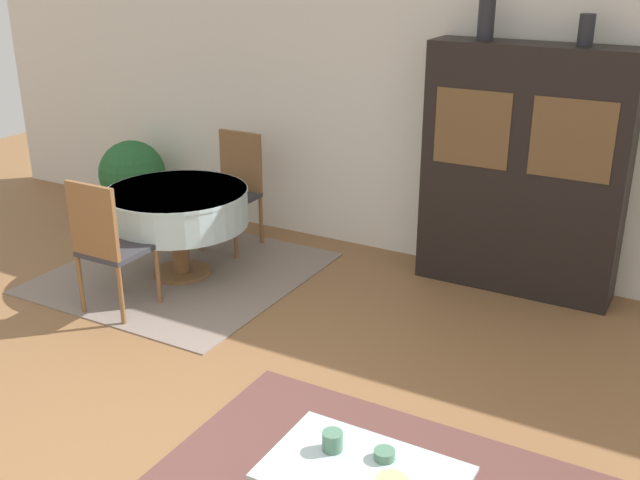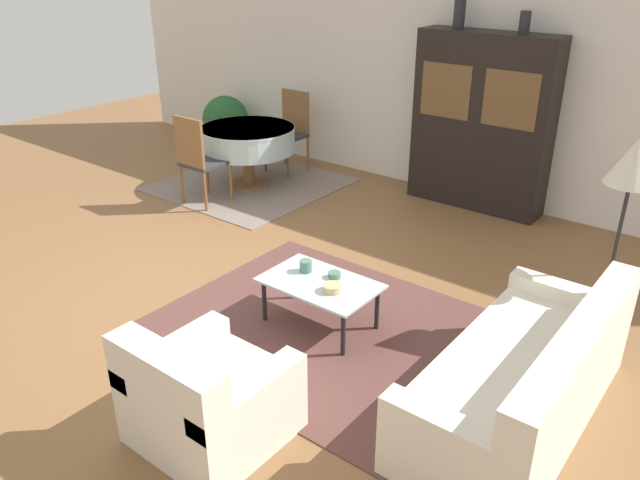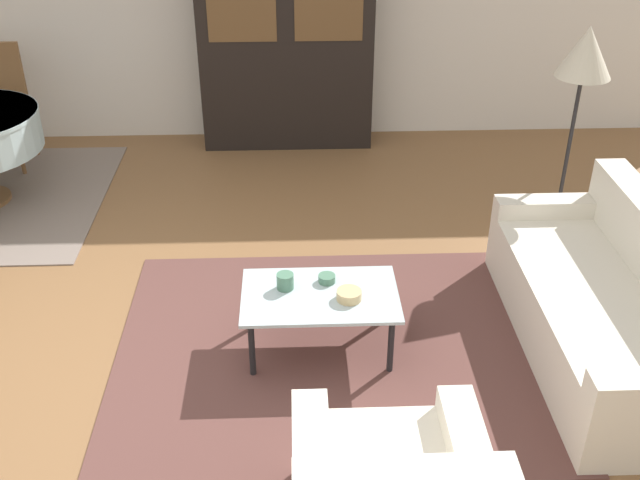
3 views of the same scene
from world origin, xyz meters
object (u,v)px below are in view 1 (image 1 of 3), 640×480
potted_plant (132,175)px  vase_short (586,30)px  display_cabinet (523,172)px  dining_chair_near (106,241)px  cup (332,441)px  vase_tall (486,17)px  bowl_small (384,455)px  dining_chair_far (235,184)px  dining_table (177,208)px  coffee_table (363,478)px

potted_plant → vase_short: bearing=3.4°
display_cabinet → potted_plant: display_cabinet is taller
dining_chair_near → cup: (2.49, -1.11, -0.15)m
display_cabinet → vase_tall: (-0.39, 0.00, 1.13)m
vase_short → dining_chair_near: bearing=-145.4°
bowl_small → vase_short: bearing=87.8°
dining_chair_far → cup: dining_chair_far is taller
dining_table → cup: dining_table is taller
dining_chair_near → vase_short: vase_short is taller
bowl_small → vase_short: (0.12, 3.01, 1.64)m
dining_table → vase_short: size_ratio=5.28×
dining_chair_far → bowl_small: dining_chair_far is taller
display_cabinet → dining_table: display_cabinet is taller
coffee_table → cup: cup is taller
potted_plant → bowl_small: bearing=-34.3°
coffee_table → bowl_small: (0.04, 0.12, 0.06)m
cup → bowl_small: bearing=13.2°
cup → vase_tall: size_ratio=0.30×
bowl_small → coffee_table: bearing=-109.8°
dining_chair_near → dining_chair_far: (0.00, 1.62, 0.00)m
dining_table → bowl_small: size_ratio=11.71×
dining_table → bowl_small: 3.31m
display_cabinet → vase_tall: 1.20m
dining_chair_far → vase_tall: vase_tall is taller
cup → bowl_small: cup is taller
coffee_table → vase_short: size_ratio=4.06×
dining_chair_far → potted_plant: size_ratio=1.29×
coffee_table → dining_table: size_ratio=0.77×
dining_chair_near → bowl_small: (2.73, -1.05, -0.17)m
dining_table → vase_tall: bearing=28.5°
potted_plant → dining_table: bearing=-34.2°
dining_chair_near → potted_plant: 2.17m
potted_plant → cup: bearing=-36.5°
bowl_small → potted_plant: size_ratio=0.12×
display_cabinet → vase_tall: vase_tall is taller
coffee_table → display_cabinet: bearing=93.3°
coffee_table → vase_tall: vase_tall is taller
vase_short → potted_plant: size_ratio=0.28×
dining_chair_near → vase_short: 3.75m
dining_chair_far → cup: size_ratio=10.55×
cup → dining_chair_far: bearing=132.3°
display_cabinet → dining_table: 2.78m
bowl_small → vase_tall: vase_tall is taller
dining_chair_near → display_cabinet: bearing=38.0°
dining_chair_near → bowl_small: dining_chair_near is taller
dining_chair_far → dining_table: bearing=90.0°
bowl_small → vase_short: vase_short is taller
vase_short → bowl_small: bearing=-92.2°
coffee_table → dining_table: 3.35m
coffee_table → potted_plant: bearing=144.2°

